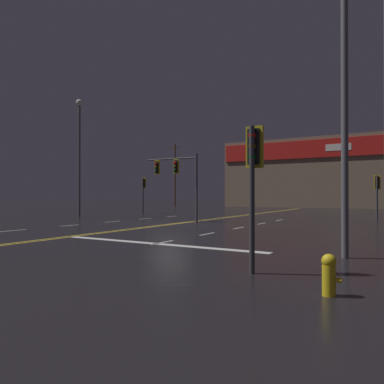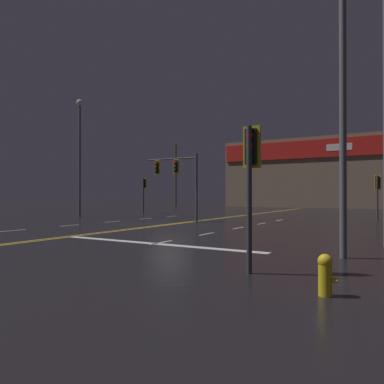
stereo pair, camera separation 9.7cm
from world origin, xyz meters
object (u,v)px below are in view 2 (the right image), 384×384
(traffic_signal_corner_northwest, at_px, (144,187))
(fire_hydrant, at_px, (325,274))
(traffic_signal_corner_northeast, at_px, (377,187))
(streetlight_far_left, at_px, (80,142))
(traffic_signal_corner_southeast, at_px, (251,165))
(streetlight_near_right, at_px, (343,50))
(traffic_signal_median, at_px, (175,171))

(traffic_signal_corner_northwest, bearing_deg, fire_hydrant, -45.63)
(traffic_signal_corner_northeast, bearing_deg, streetlight_far_left, -161.57)
(traffic_signal_corner_northeast, bearing_deg, traffic_signal_corner_northwest, -179.56)
(traffic_signal_corner_southeast, bearing_deg, traffic_signal_corner_northwest, 133.30)
(streetlight_near_right, relative_size, streetlight_far_left, 0.96)
(traffic_signal_corner_northeast, distance_m, streetlight_far_left, 23.11)
(streetlight_far_left, bearing_deg, traffic_signal_median, -2.93)
(traffic_signal_median, bearing_deg, streetlight_near_right, -38.49)
(traffic_signal_corner_southeast, bearing_deg, streetlight_near_right, 64.85)
(streetlight_far_left, xyz_separation_m, fire_hydrant, (22.50, -14.74, -5.79))
(traffic_signal_corner_southeast, distance_m, traffic_signal_corner_northeast, 20.77)
(traffic_signal_corner_northwest, distance_m, streetlight_near_right, 27.40)
(fire_hydrant, bearing_deg, traffic_signal_corner_northeast, 92.31)
(traffic_signal_median, distance_m, traffic_signal_corner_southeast, 16.97)
(traffic_signal_median, distance_m, streetlight_far_left, 10.17)
(streetlight_far_left, bearing_deg, traffic_signal_corner_northeast, 18.43)
(streetlight_near_right, bearing_deg, fire_hydrant, -85.00)
(traffic_signal_corner_northwest, xyz_separation_m, streetlight_far_left, (-1.19, -7.05, 3.64))
(traffic_signal_corner_northeast, relative_size, traffic_signal_corner_northwest, 0.92)
(traffic_signal_corner_southeast, xyz_separation_m, streetlight_near_right, (1.52, 3.24, 3.45))
(traffic_signal_corner_northeast, height_order, fire_hydrant, traffic_signal_corner_northeast)
(traffic_signal_median, height_order, fire_hydrant, traffic_signal_median)
(fire_hydrant, bearing_deg, streetlight_far_left, 146.78)
(traffic_signal_corner_northwest, relative_size, streetlight_far_left, 0.36)
(streetlight_near_right, bearing_deg, streetlight_far_left, 155.00)
(traffic_signal_corner_southeast, distance_m, traffic_signal_corner_northwest, 28.29)
(traffic_signal_median, relative_size, streetlight_far_left, 0.47)
(traffic_signal_corner_northwest, height_order, streetlight_far_left, streetlight_far_left)
(traffic_signal_median, height_order, traffic_signal_corner_northeast, traffic_signal_median)
(traffic_signal_median, distance_m, streetlight_near_right, 15.97)
(traffic_signal_median, bearing_deg, traffic_signal_corner_southeast, -50.33)
(traffic_signal_median, relative_size, traffic_signal_corner_southeast, 1.31)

